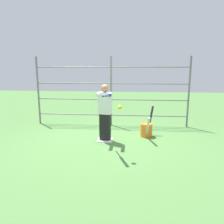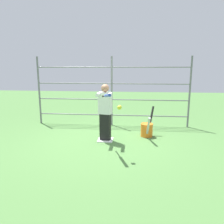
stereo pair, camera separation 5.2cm
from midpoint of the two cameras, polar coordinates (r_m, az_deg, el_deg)
The scene contains 7 objects.
ground_plane at distance 5.91m, azimuth -1.49°, elevation -7.37°, with size 24.00×24.00×0.00m, color #4C7A3D.
home_plate at distance 5.91m, azimuth -1.49°, elevation -7.28°, with size 0.40×0.40×0.02m.
fence_backstop at distance 7.22m, azimuth 0.13°, elevation 5.36°, with size 5.05×0.06×2.28m.
batter at distance 5.69m, azimuth -1.55°, elevation 0.34°, with size 0.38×0.57×1.50m.
baseball_bat_swinging at distance 4.75m, azimuth -1.05°, elevation 4.30°, with size 0.31×0.80×0.18m.
softball_in_flight at distance 4.56m, azimuth 2.28°, elevation 1.21°, with size 0.10×0.10×0.10m.
bat_bucket at distance 6.24m, azimuth 9.37°, elevation -4.44°, with size 0.40×0.94×0.83m.
Camera 2 is at (-0.77, 5.54, 1.92)m, focal length 35.00 mm.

